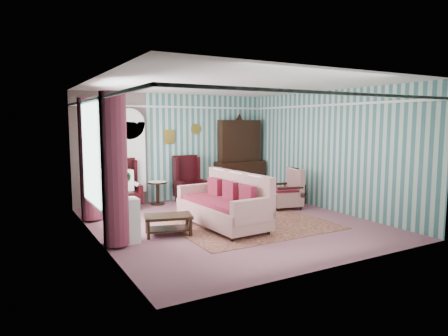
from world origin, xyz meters
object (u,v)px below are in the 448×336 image
bookcase (130,162)px  seated_woman (125,186)px  dresser_hutch (240,155)px  nest_table (295,194)px  coffee_table (168,225)px  wingback_left (125,184)px  sofa (222,204)px  floral_armchair (284,187)px  plant_stand (123,221)px  wingback_right (190,179)px  round_side_table (158,193)px

bookcase → seated_woman: 0.70m
dresser_hutch → nest_table: size_ratio=4.37×
coffee_table → wingback_left: bearing=92.2°
seated_woman → nest_table: (4.07, -1.55, -0.32)m
coffee_table → sofa: bearing=1.0°
wingback_left → floral_armchair: bearing=-27.7°
dresser_hutch → coffee_table: (-3.40, -2.92, -0.99)m
plant_stand → floral_armchair: floral_armchair is taller
bookcase → sofa: size_ratio=1.00×
wingback_left → nest_table: wingback_left is taller
coffee_table → wingback_right: bearing=58.0°
sofa → coffee_table: bearing=87.5°
bookcase → wingback_left: (-0.25, -0.39, -0.50)m
seated_woman → nest_table: 4.37m
dresser_hutch → floral_armchair: size_ratio=2.17×
round_side_table → coffee_table: round_side_table is taller
wingback_left → floral_armchair: (3.49, -1.84, -0.08)m
dresser_hutch → seated_woman: size_ratio=2.00×
wingback_left → coffee_table: (0.10, -2.65, -0.43)m
dresser_hutch → round_side_table: dresser_hutch is taller
nest_table → coffee_table: nest_table is taller
wingback_right → nest_table: (2.32, -1.55, -0.35)m
wingback_left → floral_armchair: size_ratio=1.15×
wingback_left → seated_woman: (0.00, 0.00, -0.04)m
sofa → floral_armchair: (2.20, 0.79, 0.07)m
coffee_table → plant_stand: bearing=-173.4°
sofa → nest_table: bearing=-72.4°
floral_armchair → coffee_table: bearing=114.7°
bookcase → wingback_left: 0.68m
round_side_table → plant_stand: bearing=-120.4°
seated_woman → plant_stand: (-0.80, -2.75, -0.19)m
round_side_table → floral_armchair: size_ratio=0.55×
wingback_right → wingback_left: bearing=180.0°
seated_woman → wingback_right: bearing=0.0°
sofa → wingback_right: bearing=-13.6°
floral_armchair → nest_table: bearing=-52.5°
dresser_hutch → bookcase: bearing=177.9°
wingback_right → nest_table: wingback_right is taller
nest_table → coffee_table: size_ratio=0.61×
dresser_hutch → seated_woman: (-3.50, -0.27, -0.59)m
wingback_left → wingback_right: (1.75, 0.00, 0.00)m
bookcase → coffee_table: bearing=-92.8°
seated_woman → floral_armchair: 3.94m
dresser_hutch → seated_woman: 3.56m
seated_woman → sofa: (1.29, -2.62, -0.11)m
sofa → floral_armchair: 2.34m
coffee_table → round_side_table: bearing=74.0°
nest_table → coffee_table: bearing=-164.6°
seated_woman → coffee_table: size_ratio=1.33×
bookcase → round_side_table: (0.65, -0.24, -0.82)m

